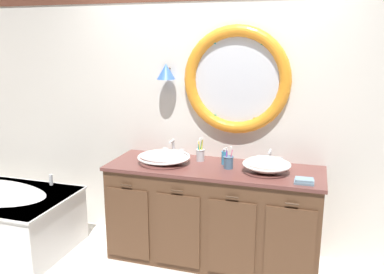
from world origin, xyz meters
name	(u,v)px	position (x,y,z in m)	size (l,w,h in m)	color
ground_plane	(193,270)	(0.00, 0.00, 0.00)	(14.00, 14.00, 0.00)	silver
back_wall_assembly	(213,108)	(0.02, 0.58, 1.33)	(6.40, 0.26, 2.60)	silver
vanity_counter	(213,213)	(0.11, 0.25, 0.44)	(1.87, 0.65, 0.87)	brown
sink_basin_left	(164,157)	(-0.34, 0.22, 0.93)	(0.47, 0.47, 0.11)	white
sink_basin_right	(267,165)	(0.57, 0.22, 0.94)	(0.40, 0.40, 0.14)	white
faucet_set_left	(173,149)	(-0.34, 0.47, 0.94)	(0.22, 0.12, 0.16)	silver
faucet_set_right	(270,158)	(0.57, 0.47, 0.93)	(0.22, 0.13, 0.14)	silver
toothbrush_holder_left	(200,154)	(-0.05, 0.38, 0.94)	(0.08, 0.08, 0.22)	silver
toothbrush_holder_right	(229,162)	(0.24, 0.24, 0.93)	(0.09, 0.09, 0.19)	slate
soap_dispenser	(224,157)	(0.19, 0.34, 0.94)	(0.05, 0.06, 0.15)	#388EBC
folded_hand_towel	(304,181)	(0.88, 0.05, 0.89)	(0.15, 0.11, 0.04)	#7593A8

